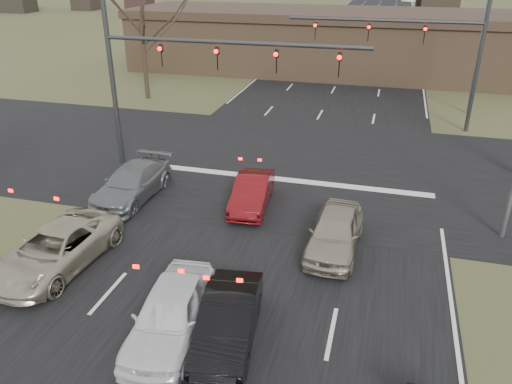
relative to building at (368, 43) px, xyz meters
The scene contains 12 objects.
road_main 22.25m from the building, 95.19° to the left, with size 14.00×300.00×0.02m, color black.
road_cross 23.24m from the building, 94.97° to the right, with size 200.00×14.00×0.02m, color black.
building is the anchor object (origin of this frame).
mast_arm_near 26.14m from the building, 106.13° to the right, with size 12.12×0.24×8.00m.
mast_arm_far 15.75m from the building, 74.42° to the right, with size 11.12×0.24×8.00m.
streetlight_right_far 13.53m from the building, 56.35° to the right, with size 2.34×0.25×10.00m.
car_silver_suv 35.04m from the building, 103.03° to the right, with size 2.34×5.07×1.41m, color #B3AA90.
car_white_sedan 36.37m from the building, 94.41° to the right, with size 1.77×4.41×1.50m, color white.
car_black_hatch 36.12m from the building, 91.90° to the right, with size 1.44×4.12×1.36m, color black.
car_grey_ahead 29.75m from the building, 105.62° to the right, with size 1.97×4.84×1.40m, color slate.
car_red_ahead 28.22m from the building, 95.64° to the right, with size 1.38×3.96×1.30m, color #620E11.
car_silver_ahead 30.63m from the building, 88.13° to the right, with size 1.71×4.26×1.45m, color #A39A84.
Camera 1 is at (4.32, -8.09, 9.59)m, focal length 35.00 mm.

